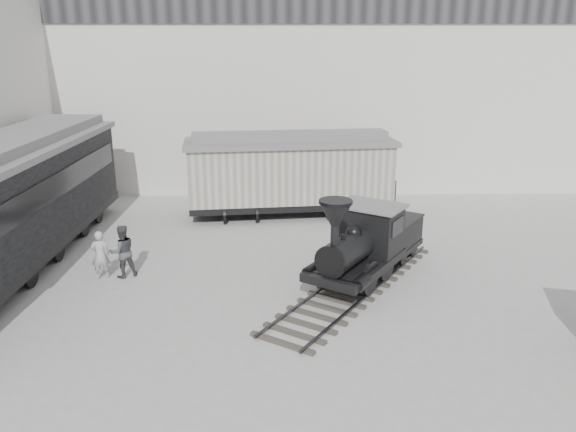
{
  "coord_description": "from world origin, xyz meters",
  "views": [
    {
      "loc": [
        -0.63,
        -12.89,
        7.21
      ],
      "look_at": [
        -0.26,
        3.88,
        2.0
      ],
      "focal_mm": 35.0,
      "sensor_mm": 36.0,
      "label": 1
    }
  ],
  "objects_px": {
    "boxcar": "(290,172)",
    "passenger_coach": "(9,204)",
    "locomotive": "(365,247)",
    "visitor_b": "(122,251)",
    "visitor_a": "(100,255)"
  },
  "relations": [
    {
      "from": "boxcar",
      "to": "visitor_a",
      "type": "height_order",
      "value": "boxcar"
    },
    {
      "from": "passenger_coach",
      "to": "visitor_a",
      "type": "bearing_deg",
      "value": -16.88
    },
    {
      "from": "locomotive",
      "to": "visitor_b",
      "type": "xyz_separation_m",
      "value": [
        -7.64,
        0.46,
        -0.26
      ]
    },
    {
      "from": "passenger_coach",
      "to": "visitor_b",
      "type": "bearing_deg",
      "value": -12.07
    },
    {
      "from": "locomotive",
      "to": "visitor_a",
      "type": "distance_m",
      "value": 8.32
    },
    {
      "from": "visitor_a",
      "to": "visitor_b",
      "type": "height_order",
      "value": "visitor_b"
    },
    {
      "from": "locomotive",
      "to": "visitor_a",
      "type": "bearing_deg",
      "value": -148.49
    },
    {
      "from": "boxcar",
      "to": "visitor_b",
      "type": "distance_m",
      "value": 8.7
    },
    {
      "from": "locomotive",
      "to": "visitor_a",
      "type": "relative_size",
      "value": 5.15
    },
    {
      "from": "boxcar",
      "to": "passenger_coach",
      "type": "relative_size",
      "value": 0.61
    },
    {
      "from": "boxcar",
      "to": "passenger_coach",
      "type": "bearing_deg",
      "value": -154.04
    },
    {
      "from": "boxcar",
      "to": "passenger_coach",
      "type": "height_order",
      "value": "passenger_coach"
    },
    {
      "from": "visitor_a",
      "to": "passenger_coach",
      "type": "bearing_deg",
      "value": -34.85
    },
    {
      "from": "passenger_coach",
      "to": "visitor_a",
      "type": "xyz_separation_m",
      "value": [
        3.11,
        -1.02,
        -1.4
      ]
    },
    {
      "from": "passenger_coach",
      "to": "visitor_b",
      "type": "height_order",
      "value": "passenger_coach"
    }
  ]
}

